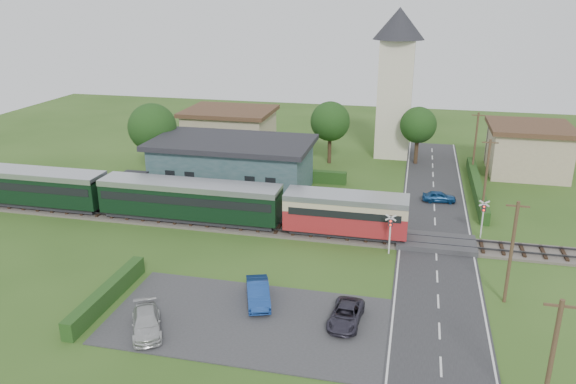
% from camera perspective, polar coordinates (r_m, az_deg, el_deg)
% --- Properties ---
extents(ground, '(120.00, 120.00, 0.00)m').
position_cam_1_polar(ground, '(45.43, 2.11, -5.26)').
color(ground, '#2D4C19').
extents(railway_track, '(76.00, 3.20, 0.49)m').
position_cam_1_polar(railway_track, '(47.18, 2.58, -4.14)').
color(railway_track, '#4C443D').
rests_on(railway_track, ground).
extents(road, '(6.00, 70.00, 0.05)m').
position_cam_1_polar(road, '(44.83, 14.83, -6.27)').
color(road, '#28282B').
rests_on(road, ground).
extents(car_park, '(17.00, 9.00, 0.08)m').
position_cam_1_polar(car_park, '(35.48, -4.15, -12.89)').
color(car_park, '#333335').
rests_on(car_park, ground).
extents(crossing_deck, '(6.20, 3.40, 0.45)m').
position_cam_1_polar(crossing_deck, '(46.56, 14.81, -4.99)').
color(crossing_deck, '#333335').
rests_on(crossing_deck, ground).
extents(platform, '(30.00, 3.00, 0.45)m').
position_cam_1_polar(platform, '(52.51, -7.56, -1.64)').
color(platform, gray).
rests_on(platform, ground).
extents(equipment_hut, '(2.30, 2.30, 2.55)m').
position_cam_1_polar(equipment_hut, '(55.22, -15.44, 0.55)').
color(equipment_hut, beige).
rests_on(equipment_hut, platform).
extents(station_building, '(16.00, 9.00, 5.30)m').
position_cam_1_polar(station_building, '(56.87, -5.65, 2.73)').
color(station_building, '#2B4B4D').
rests_on(station_building, ground).
extents(train, '(43.20, 2.90, 3.40)m').
position_cam_1_polar(train, '(50.67, -13.26, -0.45)').
color(train, '#232328').
rests_on(train, ground).
extents(church_tower, '(6.00, 6.00, 17.60)m').
position_cam_1_polar(church_tower, '(69.15, 10.95, 11.86)').
color(church_tower, beige).
rests_on(church_tower, ground).
extents(house_west, '(10.80, 8.80, 5.50)m').
position_cam_1_polar(house_west, '(71.22, -5.93, 6.23)').
color(house_west, tan).
rests_on(house_west, ground).
extents(house_east, '(8.80, 8.80, 5.50)m').
position_cam_1_polar(house_east, '(67.68, 23.17, 4.04)').
color(house_east, tan).
rests_on(house_east, ground).
extents(hedge_carpark, '(0.80, 9.00, 1.20)m').
position_cam_1_polar(hedge_carpark, '(38.76, -17.94, -9.91)').
color(hedge_carpark, '#193814').
rests_on(hedge_carpark, ground).
extents(hedge_roadside, '(0.80, 18.00, 1.20)m').
position_cam_1_polar(hedge_roadside, '(59.82, 18.63, 0.52)').
color(hedge_roadside, '#193814').
rests_on(hedge_roadside, ground).
extents(hedge_station, '(22.00, 0.80, 1.30)m').
position_cam_1_polar(hedge_station, '(61.56, -4.27, 2.09)').
color(hedge_station, '#193814').
rests_on(hedge_station, ground).
extents(tree_a, '(5.20, 5.20, 8.00)m').
position_cam_1_polar(tree_a, '(62.66, -13.62, 6.39)').
color(tree_a, '#332316').
rests_on(tree_a, ground).
extents(tree_b, '(4.60, 4.60, 7.34)m').
position_cam_1_polar(tree_b, '(65.78, 4.31, 7.16)').
color(tree_b, '#332316').
rests_on(tree_b, ground).
extents(tree_c, '(4.20, 4.20, 6.78)m').
position_cam_1_polar(tree_c, '(67.10, 13.09, 6.64)').
color(tree_c, '#332316').
rests_on(tree_c, ground).
extents(utility_pole_a, '(1.40, 0.22, 7.00)m').
position_cam_1_polar(utility_pole_a, '(28.06, 25.07, -15.86)').
color(utility_pole_a, '#473321').
rests_on(utility_pole_a, ground).
extents(utility_pole_b, '(1.40, 0.22, 7.00)m').
position_cam_1_polar(utility_pole_b, '(38.37, 21.74, -5.63)').
color(utility_pole_b, '#473321').
rests_on(utility_pole_b, ground).
extents(utility_pole_c, '(1.40, 0.22, 7.00)m').
position_cam_1_polar(utility_pole_c, '(53.23, 19.49, 1.55)').
color(utility_pole_c, '#473321').
rests_on(utility_pole_c, ground).
extents(utility_pole_d, '(1.40, 0.22, 7.00)m').
position_cam_1_polar(utility_pole_d, '(64.73, 18.49, 4.73)').
color(utility_pole_d, '#473321').
rests_on(utility_pole_d, ground).
extents(crossing_signal_near, '(0.84, 0.28, 3.28)m').
position_cam_1_polar(crossing_signal_near, '(43.56, 10.35, -3.63)').
color(crossing_signal_near, silver).
rests_on(crossing_signal_near, ground).
extents(crossing_signal_far, '(0.84, 0.28, 3.28)m').
position_cam_1_polar(crossing_signal_far, '(48.36, 19.21, -2.06)').
color(crossing_signal_far, silver).
rests_on(crossing_signal_far, ground).
extents(streetlamp_west, '(0.30, 0.30, 5.15)m').
position_cam_1_polar(streetlamp_west, '(69.29, -12.78, 5.69)').
color(streetlamp_west, '#3F3F47').
rests_on(streetlamp_west, ground).
extents(streetlamp_east, '(0.30, 0.30, 5.15)m').
position_cam_1_polar(streetlamp_east, '(69.90, 19.59, 5.15)').
color(streetlamp_east, '#3F3F47').
rests_on(streetlamp_east, ground).
extents(car_on_road, '(3.26, 1.56, 1.08)m').
position_cam_1_polar(car_on_road, '(55.89, 15.10, -0.45)').
color(car_on_road, navy).
rests_on(car_on_road, road).
extents(car_park_blue, '(2.68, 4.29, 1.33)m').
position_cam_1_polar(car_park_blue, '(36.92, -3.06, -10.19)').
color(car_park_blue, navy).
rests_on(car_park_blue, car_park).
extents(car_park_silver, '(3.39, 4.38, 1.18)m').
position_cam_1_polar(car_park_silver, '(35.06, -14.20, -12.73)').
color(car_park_silver, '#B8B8B8').
rests_on(car_park_silver, car_park).
extents(car_park_dark, '(2.06, 4.02, 1.08)m').
position_cam_1_polar(car_park_dark, '(35.01, 5.89, -12.31)').
color(car_park_dark, '#2C2936').
rests_on(car_park_dark, car_park).
extents(pedestrian_near, '(0.66, 0.49, 1.65)m').
position_cam_1_polar(pedestrian_near, '(50.09, -2.49, -1.26)').
color(pedestrian_near, gray).
rests_on(pedestrian_near, platform).
extents(pedestrian_far, '(0.76, 0.86, 1.49)m').
position_cam_1_polar(pedestrian_far, '(54.60, -13.53, -0.11)').
color(pedestrian_far, gray).
rests_on(pedestrian_far, platform).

